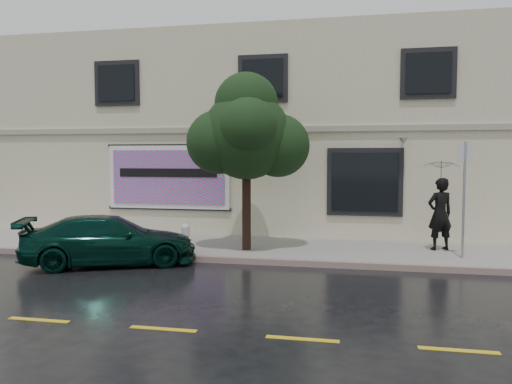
% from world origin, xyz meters
% --- Properties ---
extents(ground, '(90.00, 90.00, 0.00)m').
position_xyz_m(ground, '(0.00, 0.00, 0.00)').
color(ground, black).
rests_on(ground, ground).
extents(sidewalk, '(20.00, 3.50, 0.15)m').
position_xyz_m(sidewalk, '(0.00, 3.25, 0.07)').
color(sidewalk, '#999891').
rests_on(sidewalk, ground).
extents(curb, '(20.00, 0.18, 0.16)m').
position_xyz_m(curb, '(0.00, 1.50, 0.07)').
color(curb, slate).
rests_on(curb, ground).
extents(road_marking, '(19.00, 0.12, 0.01)m').
position_xyz_m(road_marking, '(0.00, -3.50, 0.01)').
color(road_marking, gold).
rests_on(road_marking, ground).
extents(building, '(20.00, 8.12, 7.00)m').
position_xyz_m(building, '(0.00, 9.00, 3.50)').
color(building, beige).
rests_on(building, ground).
extents(billboard, '(4.30, 0.16, 2.20)m').
position_xyz_m(billboard, '(-3.20, 4.92, 2.05)').
color(billboard, white).
rests_on(billboard, ground).
extents(car, '(4.67, 3.44, 1.25)m').
position_xyz_m(car, '(-3.14, 0.75, 0.62)').
color(car, black).
rests_on(car, ground).
extents(pedestrian, '(0.86, 0.73, 2.00)m').
position_xyz_m(pedestrian, '(5.23, 3.66, 1.15)').
color(pedestrian, black).
rests_on(pedestrian, sidewalk).
extents(umbrella, '(1.31, 1.31, 0.80)m').
position_xyz_m(umbrella, '(5.23, 3.66, 2.55)').
color(umbrella, black).
rests_on(umbrella, pedestrian).
extents(street_tree, '(2.43, 2.43, 4.38)m').
position_xyz_m(street_tree, '(-0.02, 2.64, 3.29)').
color(street_tree, black).
rests_on(street_tree, sidewalk).
extents(fire_hydrant, '(0.33, 0.31, 0.80)m').
position_xyz_m(fire_hydrant, '(-1.50, 1.80, 0.54)').
color(fire_hydrant, silver).
rests_on(fire_hydrant, sidewalk).
extents(sign_pole, '(0.36, 0.09, 2.95)m').
position_xyz_m(sign_pole, '(5.63, 2.62, 1.89)').
color(sign_pole, '#919499').
rests_on(sign_pole, sidewalk).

